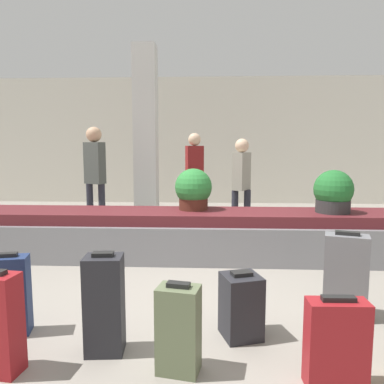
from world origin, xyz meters
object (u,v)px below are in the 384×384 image
pillar (146,138)px  suitcase_4 (336,344)px  suitcase_1 (179,329)px  potted_plant_1 (193,190)px  suitcase_2 (104,304)px  potted_plant_0 (333,193)px  suitcase_7 (241,306)px  suitcase_6 (345,276)px  traveler_0 (95,170)px  traveler_1 (241,179)px  traveler_2 (194,169)px  suitcase_0 (7,295)px

pillar → suitcase_4: size_ratio=5.56×
pillar → suitcase_1: pillar is taller
suitcase_4 → potted_plant_1: 3.01m
suitcase_2 → potted_plant_0: potted_plant_0 is taller
pillar → potted_plant_0: pillar is taller
suitcase_7 → suitcase_6: bearing=4.9°
suitcase_4 → potted_plant_1: potted_plant_1 is taller
suitcase_6 → traveler_0: traveler_0 is taller
potted_plant_1 → traveler_1: bearing=56.5°
traveler_2 → suitcase_0: bearing=-126.1°
suitcase_6 → potted_plant_0: bearing=93.2°
suitcase_7 → traveler_1: (0.27, 3.30, 0.69)m
suitcase_0 → traveler_1: 3.98m
potted_plant_0 → traveler_2: bearing=128.1°
traveler_1 → suitcase_7: bearing=-153.1°
traveler_0 → suitcase_6: bearing=161.9°
suitcase_2 → traveler_1: size_ratio=0.46×
suitcase_0 → potted_plant_1: bearing=45.7°
pillar → suitcase_2: 4.35m
traveler_0 → traveler_1: bearing=-154.1°
suitcase_0 → traveler_2: (1.27, 4.47, 0.71)m
suitcase_6 → potted_plant_1: bearing=144.4°
suitcase_2 → traveler_2: 4.76m
suitcase_0 → traveler_1: (2.08, 3.34, 0.62)m
suitcase_6 → traveler_0: (-3.04, 2.90, 0.71)m
traveler_0 → suitcase_0: bearing=120.9°
pillar → traveler_1: size_ratio=2.02×
suitcase_0 → suitcase_1: (1.37, -0.44, -0.02)m
suitcase_1 → potted_plant_1: 2.74m
traveler_1 → suitcase_2: bearing=-167.8°
suitcase_1 → traveler_0: 4.19m
potted_plant_0 → potted_plant_1: potted_plant_1 is taller
pillar → potted_plant_0: size_ratio=5.86×
suitcase_2 → traveler_1: bearing=65.8°
suitcase_7 → potted_plant_0: bearing=39.3°
suitcase_6 → traveler_2: traveler_2 is taller
suitcase_0 → suitcase_2: bearing=-28.2°
suitcase_0 → potted_plant_1: (1.35, 2.23, 0.57)m
pillar → suitcase_4: pillar is taller
potted_plant_0 → traveler_1: 1.64m
traveler_0 → potted_plant_1: bearing=172.4°
potted_plant_0 → traveler_0: bearing=160.4°
pillar → suitcase_4: (1.90, -4.47, -1.32)m
pillar → suitcase_7: size_ratio=6.19×
traveler_2 → suitcase_6: bearing=-90.5°
suitcase_0 → traveler_1: traveler_1 is taller
traveler_1 → traveler_0: bearing=121.9°
suitcase_6 → suitcase_7: suitcase_6 is taller
suitcase_4 → suitcase_6: bearing=66.8°
suitcase_6 → potted_plant_1: potted_plant_1 is taller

